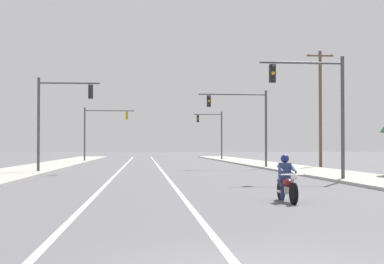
% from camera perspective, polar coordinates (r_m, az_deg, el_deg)
% --- Properties ---
extents(lane_stripe_center, '(0.16, 100.00, 0.01)m').
position_cam_1_polar(lane_stripe_center, '(53.21, -3.10, -3.21)').
color(lane_stripe_center, beige).
rests_on(lane_stripe_center, ground).
extents(lane_stripe_left, '(0.16, 100.00, 0.01)m').
position_cam_1_polar(lane_stripe_left, '(53.22, -6.34, -3.20)').
color(lane_stripe_left, beige).
rests_on(lane_stripe_left, ground).
extents(sidewalk_kerb_right, '(4.40, 110.00, 0.14)m').
position_cam_1_polar(sidewalk_kerb_right, '(49.51, 8.77, -3.25)').
color(sidewalk_kerb_right, '#ADA89E').
rests_on(sidewalk_kerb_right, ground).
extents(sidewalk_kerb_left, '(4.40, 110.00, 0.14)m').
position_cam_1_polar(sidewalk_kerb_left, '(48.87, -14.14, -3.25)').
color(sidewalk_kerb_left, '#ADA89E').
rests_on(sidewalk_kerb_left, ground).
extents(motorcycle_with_rider, '(0.70, 2.19, 1.46)m').
position_cam_1_polar(motorcycle_with_rider, '(19.32, 8.72, -4.67)').
color(motorcycle_with_rider, black).
rests_on(motorcycle_with_rider, ground).
extents(traffic_signal_near_right, '(4.28, 0.45, 6.20)m').
position_cam_1_polar(traffic_signal_near_right, '(31.19, 11.66, 2.99)').
color(traffic_signal_near_right, '#47474C').
rests_on(traffic_signal_near_right, ground).
extents(traffic_signal_near_left, '(4.02, 0.37, 6.20)m').
position_cam_1_polar(traffic_signal_near_left, '(41.07, -12.44, 1.92)').
color(traffic_signal_near_left, '#47474C').
rests_on(traffic_signal_near_left, ground).
extents(traffic_signal_mid_right, '(5.49, 0.50, 6.20)m').
position_cam_1_polar(traffic_signal_mid_right, '(49.10, 5.03, 1.46)').
color(traffic_signal_mid_right, '#47474C').
rests_on(traffic_signal_mid_right, ground).
extents(traffic_signal_mid_left, '(5.72, 0.50, 6.20)m').
position_cam_1_polar(traffic_signal_mid_left, '(71.36, -8.54, 0.60)').
color(traffic_signal_mid_left, '#47474C').
rests_on(traffic_signal_mid_left, ground).
extents(traffic_signal_far_right, '(3.66, 0.37, 6.20)m').
position_cam_1_polar(traffic_signal_far_right, '(78.64, 2.02, 0.31)').
color(traffic_signal_far_right, '#47474C').
rests_on(traffic_signal_far_right, ground).
extents(utility_pole_right_far, '(2.27, 0.26, 9.73)m').
position_cam_1_polar(utility_pole_right_far, '(52.68, 11.76, 2.49)').
color(utility_pole_right_far, brown).
rests_on(utility_pole_right_far, ground).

